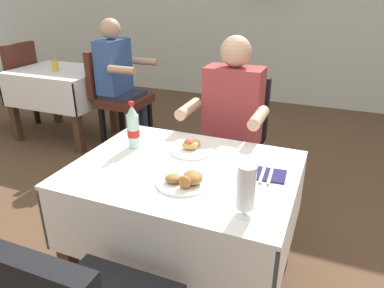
{
  "coord_description": "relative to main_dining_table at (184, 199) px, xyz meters",
  "views": [
    {
      "loc": [
        0.62,
        -1.21,
        1.53
      ],
      "look_at": [
        0.01,
        0.3,
        0.81
      ],
      "focal_mm": 33.82,
      "sensor_mm": 36.0,
      "label": 1
    }
  ],
  "objects": [
    {
      "name": "beer_glass_left",
      "position": [
        0.37,
        -0.28,
        0.28
      ],
      "size": [
        0.07,
        0.07,
        0.21
      ],
      "color": "white",
      "rests_on": "main_dining_table"
    },
    {
      "name": "plate_near_camera",
      "position": [
        0.07,
        -0.15,
        0.2
      ],
      "size": [
        0.24,
        0.24,
        0.07
      ],
      "color": "white",
      "rests_on": "main_dining_table"
    },
    {
      "name": "background_dining_table",
      "position": [
        -2.06,
        1.52,
        -0.01
      ],
      "size": [
        0.94,
        0.73,
        0.73
      ],
      "color": "white",
      "rests_on": "ground"
    },
    {
      "name": "main_dining_table",
      "position": [
        0.0,
        0.0,
        0.0
      ],
      "size": [
        1.06,
        0.82,
        0.73
      ],
      "color": "white",
      "rests_on": "ground"
    },
    {
      "name": "cola_bottle_primary",
      "position": [
        -0.34,
        0.11,
        0.29
      ],
      "size": [
        0.06,
        0.06,
        0.25
      ],
      "color": "silver",
      "rests_on": "main_dining_table"
    },
    {
      "name": "chair_far_diner_seat",
      "position": [
        0.0,
        0.8,
        -0.0
      ],
      "size": [
        0.44,
        0.5,
        0.97
      ],
      "color": "black",
      "rests_on": "ground"
    },
    {
      "name": "background_patron",
      "position": [
        -1.34,
        1.52,
        0.15
      ],
      "size": [
        0.46,
        0.5,
        1.26
      ],
      "color": "#282D42",
      "rests_on": "ground"
    },
    {
      "name": "napkin_cutlery_set",
      "position": [
        0.38,
        0.07,
        0.18
      ],
      "size": [
        0.18,
        0.19,
        0.01
      ],
      "color": "#231E4C",
      "rests_on": "main_dining_table"
    },
    {
      "name": "background_chair_right",
      "position": [
        -1.39,
        1.52,
        -0.0
      ],
      "size": [
        0.5,
        0.44,
        0.97
      ],
      "color": "#4C2319",
      "rests_on": "ground"
    },
    {
      "name": "plate_far_diner",
      "position": [
        -0.04,
        0.19,
        0.2
      ],
      "size": [
        0.22,
        0.22,
        0.07
      ],
      "color": "white",
      "rests_on": "main_dining_table"
    },
    {
      "name": "seated_diner_far",
      "position": [
        0.02,
        0.69,
        0.15
      ],
      "size": [
        0.5,
        0.46,
        1.26
      ],
      "color": "#282D42",
      "rests_on": "ground"
    },
    {
      "name": "background_chair_left",
      "position": [
        -2.74,
        1.52,
        -0.0
      ],
      "size": [
        0.5,
        0.44,
        0.97
      ],
      "color": "#4C2319",
      "rests_on": "ground"
    },
    {
      "name": "background_table_tumbler",
      "position": [
        -2.05,
        1.45,
        0.23
      ],
      "size": [
        0.06,
        0.06,
        0.11
      ],
      "primitive_type": "cylinder",
      "color": "gold",
      "rests_on": "background_dining_table"
    }
  ]
}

